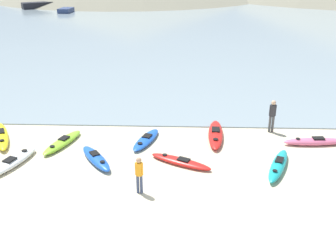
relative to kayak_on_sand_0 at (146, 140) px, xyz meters
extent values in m
plane|color=beige|center=(1.22, -6.44, -0.14)|extent=(400.00, 400.00, 0.00)
cube|color=gray|center=(1.22, 36.92, -0.11)|extent=(160.00, 70.00, 0.06)
ellipsoid|color=blue|center=(0.00, 0.00, 0.00)|extent=(1.49, 2.76, 0.27)
cube|color=black|center=(0.04, 0.13, 0.16)|extent=(0.51, 0.58, 0.05)
cylinder|color=black|center=(-0.23, -0.70, 0.14)|extent=(0.24, 0.24, 0.02)
ellipsoid|color=red|center=(3.46, 0.69, 0.03)|extent=(0.99, 3.54, 0.34)
cube|color=black|center=(3.48, 0.86, 0.23)|extent=(0.45, 0.66, 0.05)
cylinder|color=black|center=(3.39, -0.27, 0.22)|extent=(0.25, 0.25, 0.02)
ellipsoid|color=#E5668C|center=(8.22, 0.01, 0.03)|extent=(3.11, 0.80, 0.34)
cube|color=black|center=(8.37, 0.02, 0.22)|extent=(0.58, 0.36, 0.05)
cylinder|color=black|center=(7.37, -0.05, 0.21)|extent=(0.20, 0.20, 0.02)
ellipsoid|color=#8CCC2D|center=(-4.03, -0.46, 0.01)|extent=(1.58, 2.96, 0.29)
cube|color=black|center=(-3.98, -0.32, 0.17)|extent=(0.52, 0.61, 0.05)
cylinder|color=black|center=(-4.29, -1.22, 0.16)|extent=(0.23, 0.23, 0.02)
ellipsoid|color=yellow|center=(-7.28, 0.08, 0.04)|extent=(2.18, 3.48, 0.35)
cube|color=black|center=(-7.36, 0.23, 0.24)|extent=(0.61, 0.73, 0.05)
cylinder|color=black|center=(-6.85, -0.80, 0.23)|extent=(0.23, 0.23, 0.02)
ellipsoid|color=teal|center=(5.92, -2.46, 0.04)|extent=(1.72, 3.11, 0.35)
cube|color=black|center=(5.98, -2.31, 0.24)|extent=(0.50, 0.64, 0.05)
cylinder|color=black|center=(5.59, -3.25, 0.23)|extent=(0.20, 0.20, 0.02)
ellipsoid|color=white|center=(-5.64, -2.54, 0.03)|extent=(1.63, 3.01, 0.33)
cube|color=black|center=(-5.69, -2.68, 0.21)|extent=(0.55, 0.63, 0.05)
cylinder|color=black|center=(-5.38, -1.78, 0.20)|extent=(0.25, 0.25, 0.02)
ellipsoid|color=blue|center=(-2.06, -2.10, 0.04)|extent=(2.04, 2.63, 0.34)
cube|color=black|center=(-2.13, -1.99, 0.23)|extent=(0.56, 0.60, 0.05)
cylinder|color=black|center=(-1.64, -2.73, 0.22)|extent=(0.22, 0.22, 0.02)
ellipsoid|color=red|center=(1.72, -2.18, -0.01)|extent=(2.88, 1.88, 0.25)
cube|color=black|center=(1.85, -2.25, 0.14)|extent=(0.62, 0.54, 0.05)
cylinder|color=black|center=(1.00, -1.81, 0.13)|extent=(0.21, 0.21, 0.02)
cylinder|color=#384260|center=(0.08, -4.53, 0.25)|extent=(0.11, 0.11, 0.77)
cylinder|color=#384260|center=(0.22, -4.53, 0.25)|extent=(0.11, 0.11, 0.77)
cube|color=orange|center=(0.15, -4.53, 0.91)|extent=(0.22, 0.19, 0.55)
cylinder|color=orange|center=(0.04, -4.53, 0.92)|extent=(0.08, 0.08, 0.52)
cylinder|color=orange|center=(0.27, -4.53, 0.92)|extent=(0.08, 0.08, 0.52)
sphere|color=#A37A5B|center=(0.15, -4.53, 1.29)|extent=(0.21, 0.21, 0.21)
cylinder|color=#4C4C4C|center=(6.31, 1.47, 0.30)|extent=(0.13, 0.13, 0.88)
cylinder|color=#4C4C4C|center=(6.47, 1.47, 0.30)|extent=(0.13, 0.13, 0.88)
cube|color=#2D2D33|center=(6.39, 1.47, 1.06)|extent=(0.26, 0.23, 0.62)
cylinder|color=#2D2D33|center=(6.26, 1.47, 1.07)|extent=(0.09, 0.09, 0.59)
cylinder|color=#2D2D33|center=(6.52, 1.47, 1.07)|extent=(0.09, 0.09, 0.59)
sphere|color=tan|center=(6.39, 1.47, 1.49)|extent=(0.24, 0.24, 0.24)
cube|color=navy|center=(-17.41, 48.36, 0.28)|extent=(2.07, 3.24, 0.71)
cube|color=black|center=(-24.04, 53.88, 0.45)|extent=(5.44, 4.44, 1.05)
camera|label=1|loc=(1.72, -17.44, 8.27)|focal=42.00mm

